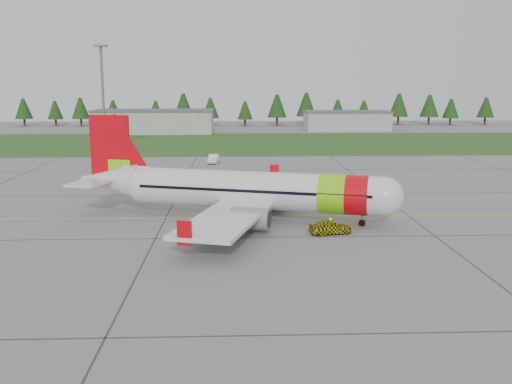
{
  "coord_description": "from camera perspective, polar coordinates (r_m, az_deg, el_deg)",
  "views": [
    {
      "loc": [
        -7.97,
        -48.91,
        13.49
      ],
      "look_at": [
        -5.95,
        3.86,
        3.4
      ],
      "focal_mm": 40.0,
      "sensor_mm": 36.0,
      "label": 1
    }
  ],
  "objects": [
    {
      "name": "service_van",
      "position": [
        98.03,
        -4.28,
        4.22
      ],
      "size": [
        1.74,
        1.66,
        4.56
      ],
      "primitive_type": "imported",
      "rotation": [
        0.0,
        0.0,
        -0.1
      ],
      "color": "white",
      "rests_on": "ground"
    },
    {
      "name": "hangar_east",
      "position": [
        170.48,
        9.03,
        7.02
      ],
      "size": [
        24.0,
        12.0,
        5.2
      ],
      "primitive_type": "cube",
      "color": "#A8A8A3",
      "rests_on": "ground"
    },
    {
      "name": "treeline",
      "position": [
        187.27,
        0.25,
        8.21
      ],
      "size": [
        160.0,
        8.0,
        10.0
      ],
      "primitive_type": null,
      "color": "#1C3F14",
      "rests_on": "ground"
    },
    {
      "name": "floodlight_mast",
      "position": [
        109.63,
        -15.02,
        8.63
      ],
      "size": [
        0.5,
        0.5,
        20.0
      ],
      "primitive_type": "cylinder",
      "color": "slate",
      "rests_on": "ground"
    },
    {
      "name": "ground",
      "position": [
        51.36,
        6.84,
        -4.49
      ],
      "size": [
        320.0,
        320.0,
        0.0
      ],
      "primitive_type": "plane",
      "color": "gray",
      "rests_on": "ground"
    },
    {
      "name": "grass_strip",
      "position": [
        131.84,
        1.29,
        4.94
      ],
      "size": [
        320.0,
        50.0,
        0.03
      ],
      "primitive_type": "cube",
      "color": "#30561E",
      "rests_on": "ground"
    },
    {
      "name": "taxi_guideline",
      "position": [
        59.03,
        5.63,
        -2.44
      ],
      "size": [
        120.0,
        0.25,
        0.02
      ],
      "primitive_type": "cube",
      "color": "gold",
      "rests_on": "ground"
    },
    {
      "name": "aircraft",
      "position": [
        57.01,
        -0.92,
        0.17
      ],
      "size": [
        33.02,
        31.19,
        10.26
      ],
      "rotation": [
        0.0,
        0.0,
        -0.29
      ],
      "color": "silver",
      "rests_on": "ground"
    },
    {
      "name": "follow_me_car",
      "position": [
        51.95,
        7.47,
        -2.15
      ],
      "size": [
        1.56,
        1.75,
        3.83
      ],
      "primitive_type": "imported",
      "rotation": [
        0.0,
        0.0,
        1.75
      ],
      "color": "yellow",
      "rests_on": "ground"
    },
    {
      "name": "hangar_west",
      "position": [
        160.77,
        -10.14,
        6.91
      ],
      "size": [
        32.0,
        14.0,
        6.0
      ],
      "primitive_type": "cube",
      "color": "#A8A8A3",
      "rests_on": "ground"
    }
  ]
}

